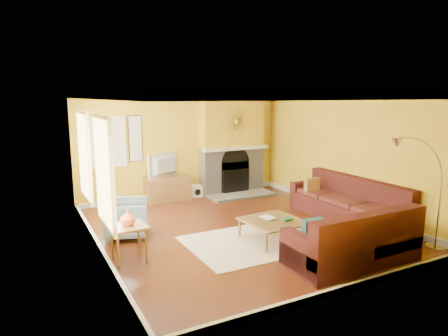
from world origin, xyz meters
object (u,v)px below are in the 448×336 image
sectional_sofa (319,211)px  side_table (129,243)px  arc_lamp (420,197)px  media_console (167,189)px  armchair (127,219)px  coffee_table (273,230)px

sectional_sofa → side_table: 3.61m
side_table → arc_lamp: size_ratio=0.30×
sectional_sofa → side_table: size_ratio=5.82×
media_console → armchair: bearing=-126.0°
sectional_sofa → media_console: (-1.75, 3.69, -0.14)m
media_console → armchair: size_ratio=1.41×
coffee_table → side_table: (-2.59, 0.28, 0.10)m
coffee_table → media_console: bearing=101.9°
sectional_sofa → side_table: bearing=174.1°
armchair → coffee_table: bearing=-103.1°
sectional_sofa → side_table: (-3.59, 0.37, -0.15)m
armchair → side_table: (-0.25, -1.14, -0.06)m
media_console → armchair: 2.70m
armchair → arc_lamp: (4.08, -3.09, 0.64)m
coffee_table → side_table: side_table is taller
sectional_sofa → arc_lamp: bearing=-64.8°
sectional_sofa → coffee_table: 1.03m
side_table → sectional_sofa: bearing=-5.9°
coffee_table → armchair: bearing=148.7°
sectional_sofa → armchair: size_ratio=4.45×
coffee_table → armchair: (-2.35, 1.43, 0.16)m
sectional_sofa → arc_lamp: size_ratio=1.76×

